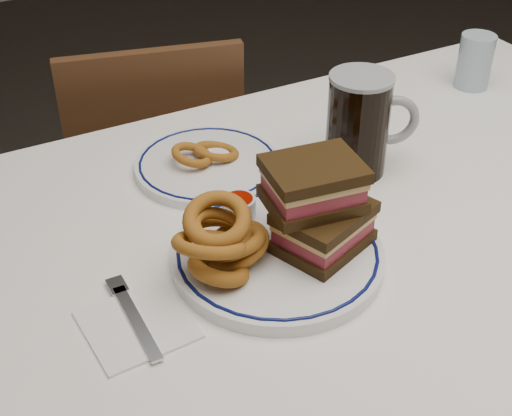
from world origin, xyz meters
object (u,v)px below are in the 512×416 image
chair_far (156,182)px  beer_mug (360,124)px  far_plate (208,165)px  reuben_sandwich (318,206)px  main_plate (277,255)px

chair_far → beer_mug: size_ratio=4.87×
beer_mug → far_plate: beer_mug is taller
chair_far → reuben_sandwich: reuben_sandwich is taller
far_plate → beer_mug: bearing=-28.2°
chair_far → beer_mug: beer_mug is taller
reuben_sandwich → far_plate: bearing=97.7°
beer_mug → chair_far: bearing=105.1°
reuben_sandwich → far_plate: 0.29m
main_plate → far_plate: main_plate is taller
chair_far → reuben_sandwich: size_ratio=5.37×
reuben_sandwich → far_plate: size_ratio=0.64×
chair_far → main_plate: size_ratio=2.80×
beer_mug → reuben_sandwich: bearing=-138.6°
reuben_sandwich → far_plate: (-0.04, 0.27, -0.07)m
beer_mug → far_plate: bearing=151.8°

